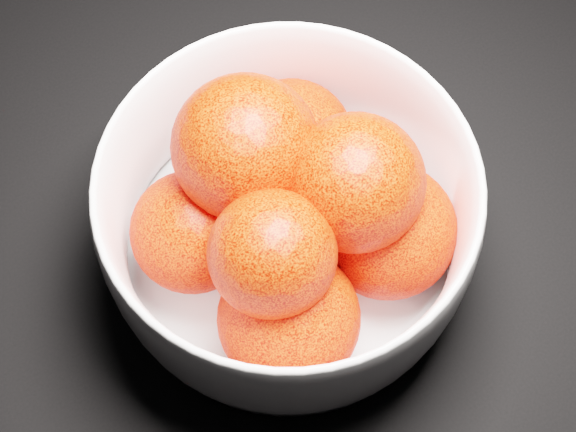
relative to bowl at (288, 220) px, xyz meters
name	(u,v)px	position (x,y,z in m)	size (l,w,h in m)	color
bowl	(288,220)	(0.00, 0.00, 0.00)	(0.25, 0.25, 0.12)	white
orange_pile	(294,212)	(0.00, 0.00, 0.02)	(0.21, 0.21, 0.15)	#FF2109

